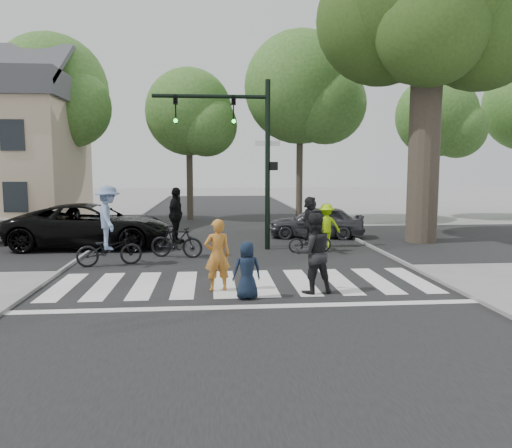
% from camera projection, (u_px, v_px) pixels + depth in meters
% --- Properties ---
extents(ground, '(120.00, 120.00, 0.00)m').
position_uv_depth(ground, '(246.00, 293.00, 11.79)').
color(ground, gray).
rests_on(ground, ground).
extents(road_stem, '(10.00, 70.00, 0.01)m').
position_uv_depth(road_stem, '(236.00, 256.00, 16.74)').
color(road_stem, black).
rests_on(road_stem, ground).
extents(road_cross, '(70.00, 10.00, 0.01)m').
position_uv_depth(road_cross, '(232.00, 242.00, 19.71)').
color(road_cross, black).
rests_on(road_cross, ground).
extents(curb_left, '(0.10, 70.00, 0.10)m').
position_uv_depth(curb_left, '(82.00, 257.00, 16.29)').
color(curb_left, gray).
rests_on(curb_left, ground).
extents(curb_right, '(0.10, 70.00, 0.10)m').
position_uv_depth(curb_right, '(382.00, 252.00, 17.18)').
color(curb_right, gray).
rests_on(curb_right, ground).
extents(crosswalk, '(10.00, 3.85, 0.01)m').
position_uv_depth(crosswalk, '(244.00, 286.00, 12.45)').
color(crosswalk, silver).
rests_on(crosswalk, ground).
extents(traffic_signal, '(4.45, 0.29, 6.00)m').
position_uv_depth(traffic_signal, '(244.00, 140.00, 17.52)').
color(traffic_signal, black).
rests_on(traffic_signal, ground).
extents(eucalyptus, '(8.30, 7.20, 13.00)m').
position_uv_depth(eucalyptus, '(429.00, 6.00, 19.01)').
color(eucalyptus, brown).
rests_on(eucalyptus, ground).
extents(bg_tree_1, '(6.09, 5.80, 9.80)m').
position_uv_depth(bg_tree_1, '(56.00, 95.00, 25.58)').
color(bg_tree_1, brown).
rests_on(bg_tree_1, ground).
extents(bg_tree_2, '(5.04, 4.80, 8.40)m').
position_uv_depth(bg_tree_2, '(193.00, 116.00, 27.42)').
color(bg_tree_2, brown).
rests_on(bg_tree_2, ground).
extents(bg_tree_3, '(6.30, 6.00, 10.20)m').
position_uv_depth(bg_tree_3, '(307.00, 92.00, 26.50)').
color(bg_tree_3, brown).
rests_on(bg_tree_3, ground).
extents(bg_tree_4, '(4.83, 4.60, 8.15)m').
position_uv_depth(bg_tree_4, '(442.00, 120.00, 28.19)').
color(bg_tree_4, brown).
rests_on(bg_tree_4, ground).
extents(pedestrian_woman, '(0.71, 0.54, 1.74)m').
position_uv_depth(pedestrian_woman, '(217.00, 255.00, 11.94)').
color(pedestrian_woman, '#C3782B').
rests_on(pedestrian_woman, ground).
extents(pedestrian_child, '(0.71, 0.53, 1.32)m').
position_uv_depth(pedestrian_child, '(247.00, 270.00, 11.19)').
color(pedestrian_child, '#131E31').
rests_on(pedestrian_child, ground).
extents(pedestrian_adult, '(1.02, 0.85, 1.91)m').
position_uv_depth(pedestrian_adult, '(313.00, 253.00, 11.71)').
color(pedestrian_adult, black).
rests_on(pedestrian_adult, ground).
extents(cyclist_left, '(2.02, 1.39, 2.43)m').
position_uv_depth(cyclist_left, '(109.00, 231.00, 14.94)').
color(cyclist_left, black).
rests_on(cyclist_left, ground).
extents(cyclist_mid, '(1.84, 1.16, 2.31)m').
position_uv_depth(cyclist_mid, '(176.00, 229.00, 16.31)').
color(cyclist_mid, black).
rests_on(cyclist_mid, ground).
extents(cyclist_right, '(1.60, 1.49, 1.96)m').
position_uv_depth(cyclist_right, '(310.00, 228.00, 17.31)').
color(cyclist_right, black).
rests_on(cyclist_right, ground).
extents(car_suv, '(6.00, 2.95, 1.64)m').
position_uv_depth(car_suv, '(92.00, 226.00, 18.33)').
color(car_suv, black).
rests_on(car_suv, ground).
extents(car_grey, '(4.18, 2.23, 1.35)m').
position_uv_depth(car_grey, '(316.00, 222.00, 20.97)').
color(car_grey, '#37383D').
rests_on(car_grey, ground).
extents(bystander_hivis, '(1.08, 0.66, 1.63)m').
position_uv_depth(bystander_hivis, '(326.00, 225.00, 18.47)').
color(bystander_hivis, '#B1F10D').
rests_on(bystander_hivis, ground).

